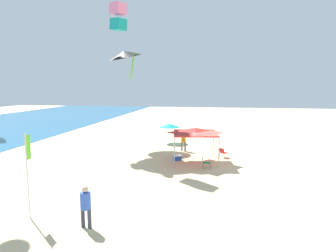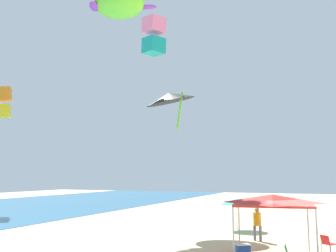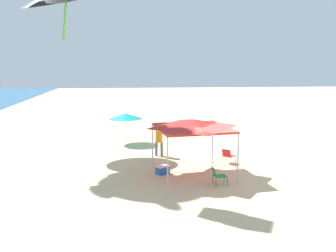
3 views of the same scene
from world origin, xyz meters
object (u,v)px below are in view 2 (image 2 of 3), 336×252
cooler_box (243,249)px  person_by_tent (257,221)px  kite_turtle_lime (120,3)px  beach_umbrella (236,202)px  kite_delta_black (170,97)px  canopy_tent (272,200)px  kite_box_pink (154,36)px  kite_box_orange (3,103)px  folding_chair_right_of_tent (328,243)px

cooler_box → person_by_tent: person_by_tent is taller
person_by_tent → kite_turtle_lime: (4.33, 11.48, 16.76)m
beach_umbrella → kite_delta_black: bearing=100.0°
canopy_tent → kite_box_pink: 10.94m
person_by_tent → kite_box_pink: bearing=-138.9°
canopy_tent → kite_delta_black: kite_delta_black is taller
kite_box_orange → kite_box_pink: bearing=26.1°
canopy_tent → person_by_tent: 4.22m
person_by_tent → kite_turtle_lime: size_ratio=0.29×
cooler_box → kite_delta_black: kite_delta_black is taller
kite_box_orange → folding_chair_right_of_tent: bearing=34.0°
beach_umbrella → kite_box_pink: bearing=155.4°
canopy_tent → kite_box_orange: bearing=68.5°
canopy_tent → person_by_tent: bearing=19.6°
person_by_tent → kite_delta_black: kite_delta_black is taller
person_by_tent → cooler_box: bearing=-81.0°
kite_delta_black → kite_turtle_lime: (1.46, 5.09, 8.75)m
kite_box_pink → beach_umbrella: bearing=-178.5°
cooler_box → kite_turtle_lime: bearing=55.4°
folding_chair_right_of_tent → kite_box_pink: kite_box_pink is taller
cooler_box → person_by_tent: bearing=-1.4°
kite_box_orange → kite_box_pink: size_ratio=1.56×
beach_umbrella → kite_delta_black: 8.54m
cooler_box → kite_box_pink: kite_box_pink is taller
kite_box_orange → kite_delta_black: 21.54m
kite_delta_black → kite_box_pink: bearing=142.5°
cooler_box → person_by_tent: 3.62m
canopy_tent → kite_turtle_lime: 21.57m
cooler_box → kite_box_orange: kite_box_orange is taller
kite_box_pink → person_by_tent: bearing=146.8°
folding_chair_right_of_tent → cooler_box: (-1.51, 3.62, -0.27)m
folding_chair_right_of_tent → cooler_box: 3.93m
cooler_box → kite_turtle_lime: (7.85, 11.40, 17.61)m
kite_box_orange → kite_delta_black: size_ratio=0.67×
beach_umbrella → person_by_tent: 4.21m
kite_delta_black → folding_chair_right_of_tent: bearing=-167.6°
folding_chair_right_of_tent → kite_box_orange: size_ratio=0.25×
kite_turtle_lime → kite_box_pink: (-7.27, -6.53, -6.45)m
kite_box_orange → canopy_tent: bearing=29.7°
beach_umbrella → cooler_box: bearing=-165.6°
canopy_tent → folding_chair_right_of_tent: bearing=-51.6°
kite_box_orange → kite_turtle_lime: size_ratio=0.54×
beach_umbrella → kite_box_pink: 11.99m
canopy_tent → beach_umbrella: bearing=23.8°
kite_box_orange → kite_turtle_lime: kite_turtle_lime is taller
kite_box_orange → kite_turtle_lime: bearing=39.7°
beach_umbrella → kite_delta_black: kite_delta_black is taller
kite_box_pink → kite_delta_black: bearing=-140.0°
canopy_tent → folding_chair_right_of_tent: size_ratio=4.64×
folding_chair_right_of_tent → kite_box_orange: bearing=25.7°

